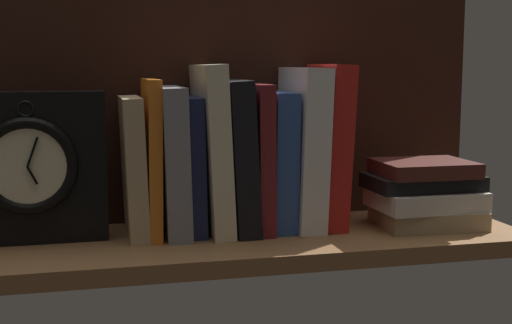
{
  "coord_description": "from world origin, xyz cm",
  "views": [
    {
      "loc": [
        -21.59,
        -99.86,
        25.21
      ],
      "look_at": [
        4.15,
        3.91,
        10.36
      ],
      "focal_mm": 49.25,
      "sensor_mm": 36.0,
      "label": 1
    }
  ],
  "objects_px": {
    "book_orange_pandolfini": "(151,157)",
    "framed_clock": "(29,167)",
    "book_navy_bierce": "(193,165)",
    "book_maroon_dawkins": "(256,157)",
    "book_tan_shortstories": "(134,167)",
    "book_blue_modern": "(276,160)",
    "book_gray_chess": "(172,161)",
    "book_white_catcher": "(302,148)",
    "book_stack_side": "(425,194)",
    "book_black_skeptic": "(235,156)",
    "book_red_requiem": "(327,145)",
    "book_cream_twain": "(212,149)"
  },
  "relations": [
    {
      "from": "book_navy_bierce",
      "to": "framed_clock",
      "type": "relative_size",
      "value": 0.95
    },
    {
      "from": "book_orange_pandolfini",
      "to": "book_gray_chess",
      "type": "bearing_deg",
      "value": 0.0
    },
    {
      "from": "book_orange_pandolfini",
      "to": "book_white_catcher",
      "type": "xyz_separation_m",
      "value": [
        0.23,
        0.0,
        0.01
      ]
    },
    {
      "from": "book_stack_side",
      "to": "book_red_requiem",
      "type": "bearing_deg",
      "value": 161.19
    },
    {
      "from": "book_gray_chess",
      "to": "book_stack_side",
      "type": "bearing_deg",
      "value": -7.26
    },
    {
      "from": "book_tan_shortstories",
      "to": "book_gray_chess",
      "type": "xyz_separation_m",
      "value": [
        0.06,
        0.0,
        0.01
      ]
    },
    {
      "from": "book_gray_chess",
      "to": "book_black_skeptic",
      "type": "height_order",
      "value": "book_black_skeptic"
    },
    {
      "from": "book_tan_shortstories",
      "to": "book_white_catcher",
      "type": "height_order",
      "value": "book_white_catcher"
    },
    {
      "from": "book_tan_shortstories",
      "to": "book_maroon_dawkins",
      "type": "xyz_separation_m",
      "value": [
        0.19,
        0.0,
        0.01
      ]
    },
    {
      "from": "book_gray_chess",
      "to": "framed_clock",
      "type": "relative_size",
      "value": 1.02
    },
    {
      "from": "book_tan_shortstories",
      "to": "book_maroon_dawkins",
      "type": "relative_size",
      "value": 0.92
    },
    {
      "from": "book_maroon_dawkins",
      "to": "framed_clock",
      "type": "relative_size",
      "value": 1.04
    },
    {
      "from": "book_orange_pandolfini",
      "to": "framed_clock",
      "type": "bearing_deg",
      "value": -176.74
    },
    {
      "from": "book_tan_shortstories",
      "to": "book_navy_bierce",
      "type": "height_order",
      "value": "same"
    },
    {
      "from": "book_orange_pandolfini",
      "to": "book_blue_modern",
      "type": "distance_m",
      "value": 0.19
    },
    {
      "from": "book_tan_shortstories",
      "to": "book_blue_modern",
      "type": "relative_size",
      "value": 0.97
    },
    {
      "from": "book_cream_twain",
      "to": "book_black_skeptic",
      "type": "relative_size",
      "value": 1.1
    },
    {
      "from": "book_black_skeptic",
      "to": "framed_clock",
      "type": "bearing_deg",
      "value": -178.12
    },
    {
      "from": "framed_clock",
      "to": "book_orange_pandolfini",
      "type": "bearing_deg",
      "value": 3.26
    },
    {
      "from": "book_cream_twain",
      "to": "book_stack_side",
      "type": "distance_m",
      "value": 0.34
    },
    {
      "from": "book_tan_shortstories",
      "to": "book_navy_bierce",
      "type": "relative_size",
      "value": 1.0
    },
    {
      "from": "book_maroon_dawkins",
      "to": "book_black_skeptic",
      "type": "bearing_deg",
      "value": 180.0
    },
    {
      "from": "book_blue_modern",
      "to": "book_red_requiem",
      "type": "height_order",
      "value": "book_red_requiem"
    },
    {
      "from": "book_maroon_dawkins",
      "to": "book_red_requiem",
      "type": "xyz_separation_m",
      "value": [
        0.11,
        0.0,
        0.01
      ]
    },
    {
      "from": "book_navy_bierce",
      "to": "book_white_catcher",
      "type": "bearing_deg",
      "value": 0.0
    },
    {
      "from": "book_tan_shortstories",
      "to": "book_black_skeptic",
      "type": "distance_m",
      "value": 0.15
    },
    {
      "from": "book_navy_bierce",
      "to": "book_maroon_dawkins",
      "type": "distance_m",
      "value": 0.1
    },
    {
      "from": "book_gray_chess",
      "to": "book_navy_bierce",
      "type": "xyz_separation_m",
      "value": [
        0.03,
        0.0,
        -0.01
      ]
    },
    {
      "from": "book_tan_shortstories",
      "to": "book_stack_side",
      "type": "distance_m",
      "value": 0.45
    },
    {
      "from": "book_orange_pandolfini",
      "to": "book_black_skeptic",
      "type": "xyz_separation_m",
      "value": [
        0.13,
        0.0,
        -0.0
      ]
    },
    {
      "from": "book_blue_modern",
      "to": "book_tan_shortstories",
      "type": "bearing_deg",
      "value": 180.0
    },
    {
      "from": "framed_clock",
      "to": "book_black_skeptic",
      "type": "bearing_deg",
      "value": 1.88
    },
    {
      "from": "book_gray_chess",
      "to": "book_cream_twain",
      "type": "distance_m",
      "value": 0.06
    },
    {
      "from": "book_black_skeptic",
      "to": "book_gray_chess",
      "type": "bearing_deg",
      "value": 180.0
    },
    {
      "from": "book_black_skeptic",
      "to": "book_blue_modern",
      "type": "xyz_separation_m",
      "value": [
        0.07,
        0.0,
        -0.01
      ]
    },
    {
      "from": "book_orange_pandolfini",
      "to": "book_gray_chess",
      "type": "distance_m",
      "value": 0.03
    },
    {
      "from": "book_white_catcher",
      "to": "book_gray_chess",
      "type": "bearing_deg",
      "value": 180.0
    },
    {
      "from": "book_stack_side",
      "to": "book_navy_bierce",
      "type": "bearing_deg",
      "value": 172.12
    },
    {
      "from": "book_stack_side",
      "to": "book_orange_pandolfini",
      "type": "bearing_deg",
      "value": 173.25
    },
    {
      "from": "book_black_skeptic",
      "to": "book_red_requiem",
      "type": "xyz_separation_m",
      "value": [
        0.15,
        0.0,
        0.01
      ]
    },
    {
      "from": "book_gray_chess",
      "to": "book_blue_modern",
      "type": "height_order",
      "value": "book_gray_chess"
    },
    {
      "from": "book_navy_bierce",
      "to": "book_maroon_dawkins",
      "type": "xyz_separation_m",
      "value": [
        0.1,
        0.0,
        0.01
      ]
    },
    {
      "from": "book_cream_twain",
      "to": "book_white_catcher",
      "type": "height_order",
      "value": "book_cream_twain"
    },
    {
      "from": "book_navy_bierce",
      "to": "book_cream_twain",
      "type": "bearing_deg",
      "value": 0.0
    },
    {
      "from": "book_maroon_dawkins",
      "to": "book_white_catcher",
      "type": "height_order",
      "value": "book_white_catcher"
    },
    {
      "from": "book_orange_pandolfini",
      "to": "book_maroon_dawkins",
      "type": "distance_m",
      "value": 0.16
    },
    {
      "from": "book_blue_modern",
      "to": "book_red_requiem",
      "type": "xyz_separation_m",
      "value": [
        0.08,
        0.0,
        0.02
      ]
    },
    {
      "from": "book_navy_bierce",
      "to": "book_cream_twain",
      "type": "relative_size",
      "value": 0.81
    },
    {
      "from": "book_red_requiem",
      "to": "book_black_skeptic",
      "type": "bearing_deg",
      "value": 180.0
    },
    {
      "from": "book_black_skeptic",
      "to": "book_maroon_dawkins",
      "type": "relative_size",
      "value": 1.02
    }
  ]
}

